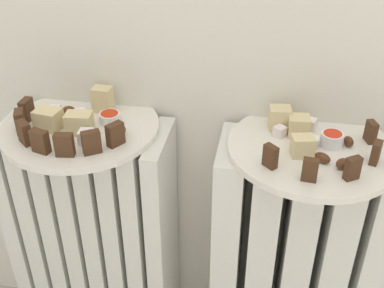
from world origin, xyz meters
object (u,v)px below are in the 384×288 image
at_px(plate_left, 81,127).
at_px(fork, 82,120).
at_px(jam_bowl_left, 110,117).
at_px(plate_right, 312,149).
at_px(radiator_right, 292,272).
at_px(radiator_left, 98,247).
at_px(jam_bowl_right, 332,139).

height_order(plate_left, fork, fork).
xyz_separation_m(jam_bowl_left, fork, (-0.06, -0.00, -0.01)).
bearing_deg(plate_right, radiator_right, -116.57).
distance_m(plate_left, jam_bowl_left, 0.06).
relative_size(radiator_right, fork, 5.72).
distance_m(radiator_left, radiator_right, 0.43).
height_order(radiator_left, plate_right, plate_right).
relative_size(radiator_right, jam_bowl_right, 15.49).
height_order(radiator_left, jam_bowl_right, jam_bowl_right).
bearing_deg(radiator_right, jam_bowl_right, 11.31).
distance_m(radiator_right, fork, 0.54).
bearing_deg(fork, radiator_left, -81.44).
distance_m(radiator_left, plate_right, 0.53).
bearing_deg(radiator_right, plate_right, 63.43).
bearing_deg(plate_left, jam_bowl_left, 18.18).
bearing_deg(radiator_right, plate_left, 180.00).
distance_m(jam_bowl_left, fork, 0.06).
relative_size(radiator_left, jam_bowl_left, 14.97).
xyz_separation_m(radiator_left, radiator_right, (0.43, 0.00, 0.00)).
height_order(jam_bowl_left, fork, jam_bowl_left).
height_order(plate_left, jam_bowl_right, jam_bowl_right).
bearing_deg(plate_right, fork, 177.85).
height_order(radiator_left, radiator_right, same).
bearing_deg(plate_left, plate_right, 0.00).
distance_m(plate_right, jam_bowl_left, 0.38).
relative_size(jam_bowl_left, jam_bowl_right, 1.03).
xyz_separation_m(radiator_left, plate_right, (0.43, 0.00, 0.31)).
height_order(radiator_right, plate_right, plate_right).
height_order(plate_left, plate_right, same).
xyz_separation_m(plate_left, jam_bowl_right, (0.46, 0.01, 0.02)).
bearing_deg(jam_bowl_right, plate_left, -179.20).
relative_size(plate_left, jam_bowl_right, 7.71).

